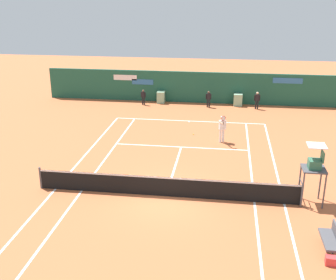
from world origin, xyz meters
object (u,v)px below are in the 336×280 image
(player_bench, at_px, (332,238))
(ball_kid_left_post, at_px, (143,96))
(player_on_baseline, at_px, (222,127))
(ball_kid_right_post, at_px, (208,98))
(umpire_chair, at_px, (315,166))
(tennis_ball_by_sideline, at_px, (193,134))
(ball_kid_centre_post, at_px, (257,99))

(player_bench, distance_m, ball_kid_left_post, 21.75)
(player_on_baseline, relative_size, ball_kid_right_post, 1.42)
(umpire_chair, relative_size, tennis_ball_by_sideline, 40.22)
(ball_kid_left_post, bearing_deg, ball_kid_centre_post, -171.48)
(umpire_chair, bearing_deg, player_on_baseline, 29.04)
(player_on_baseline, height_order, ball_kid_left_post, player_on_baseline)
(player_bench, xyz_separation_m, ball_kid_right_post, (-5.41, 18.95, 0.25))
(umpire_chair, distance_m, tennis_ball_by_sideline, 10.47)
(player_on_baseline, height_order, ball_kid_centre_post, player_on_baseline)
(ball_kid_left_post, height_order, tennis_ball_by_sideline, ball_kid_left_post)
(ball_kid_right_post, relative_size, ball_kid_centre_post, 0.95)
(player_bench, bearing_deg, player_on_baseline, 20.90)
(ball_kid_left_post, bearing_deg, umpire_chair, 133.11)
(ball_kid_centre_post, height_order, ball_kid_left_post, ball_kid_centre_post)
(ball_kid_left_post, xyz_separation_m, tennis_ball_by_sideline, (4.65, -6.86, -0.69))
(player_bench, bearing_deg, ball_kid_centre_post, 4.89)
(tennis_ball_by_sideline, bearing_deg, player_on_baseline, -31.79)
(ball_kid_right_post, bearing_deg, player_bench, 95.48)
(umpire_chair, xyz_separation_m, player_bench, (0.11, -3.62, -1.26))
(player_on_baseline, bearing_deg, player_bench, 83.33)
(umpire_chair, distance_m, player_bench, 3.84)
(umpire_chair, distance_m, ball_kid_centre_post, 15.43)
(ball_kid_centre_post, distance_m, tennis_ball_by_sideline, 8.19)
(umpire_chair, relative_size, ball_kid_centre_post, 1.99)
(ball_kid_centre_post, relative_size, tennis_ball_by_sideline, 20.25)
(player_bench, bearing_deg, ball_kid_left_post, 29.41)
(player_bench, relative_size, ball_kid_left_post, 1.17)
(umpire_chair, relative_size, player_bench, 1.86)
(umpire_chair, height_order, ball_kid_right_post, umpire_chair)
(player_on_baseline, bearing_deg, tennis_ball_by_sideline, -59.35)
(umpire_chair, relative_size, player_on_baseline, 1.46)
(player_on_baseline, distance_m, ball_kid_left_post, 10.32)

